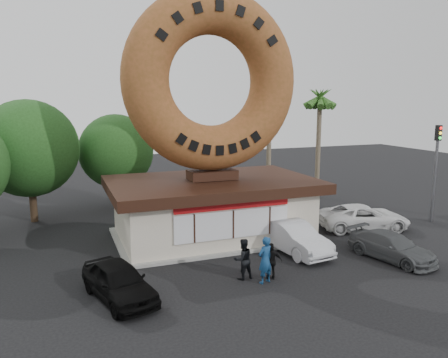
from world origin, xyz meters
name	(u,v)px	position (x,y,z in m)	size (l,w,h in m)	color
ground	(258,276)	(0.00, 0.00, 0.00)	(90.00, 90.00, 0.00)	black
donut_shop	(212,206)	(0.00, 5.98, 1.77)	(11.20, 7.20, 3.80)	beige
giant_donut	(212,81)	(0.00, 6.00, 8.58)	(9.55, 9.55, 2.43)	#98532C
tree_west	(29,149)	(-9.50, 13.00, 4.64)	(6.00, 6.00, 7.65)	#473321
tree_mid	(116,151)	(-4.00, 15.00, 4.02)	(5.20, 5.20, 6.63)	#473321
palm_near	(270,89)	(7.50, 14.00, 8.41)	(2.60, 2.60, 9.75)	#726651
palm_far	(320,101)	(11.00, 12.50, 7.48)	(2.60, 2.60, 8.75)	#726651
street_lamp	(144,142)	(-1.86, 16.00, 4.48)	(2.11, 0.20, 8.00)	#59595E
traffic_signal	(436,161)	(14.00, 3.99, 3.87)	(0.30, 0.38, 6.07)	#59595E
person_left	(265,260)	(-0.04, -0.73, 1.01)	(0.73, 0.48, 2.01)	navy
person_center	(243,259)	(-0.74, -0.03, 0.89)	(0.87, 0.68, 1.79)	black
person_right	(271,261)	(0.39, -0.47, 0.79)	(0.93, 0.39, 1.59)	black
car_black	(119,281)	(-5.97, -0.11, 0.73)	(1.72, 4.28, 1.46)	black
car_silver	(293,237)	(2.98, 2.20, 0.77)	(1.64, 4.70, 1.55)	silver
car_grey	(392,247)	(6.88, -0.45, 0.64)	(1.78, 4.38, 1.27)	#515456
car_white	(364,217)	(8.85, 4.11, 0.74)	(2.45, 5.30, 1.47)	silver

